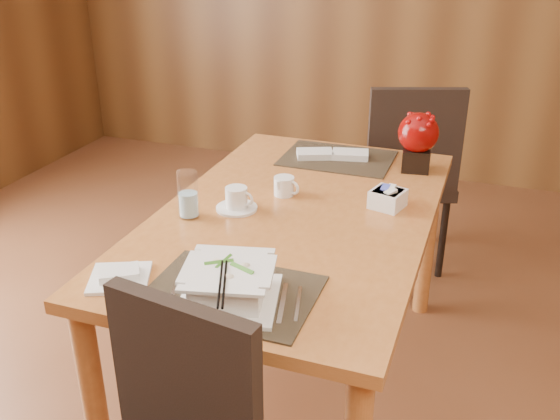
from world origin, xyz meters
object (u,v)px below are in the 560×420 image
(soup_setting, at_px, (229,285))
(sugar_caddy, at_px, (388,199))
(berry_decor, at_px, (418,138))
(water_glass, at_px, (188,195))
(bread_plate, at_px, (120,278))
(coffee_cup, at_px, (236,200))
(far_chair, at_px, (407,168))
(dining_table, at_px, (296,236))
(creamer_jug, at_px, (284,186))

(soup_setting, height_order, sugar_caddy, soup_setting)
(soup_setting, distance_m, berry_decor, 1.17)
(water_glass, height_order, bread_plate, water_glass)
(coffee_cup, bearing_deg, soup_setting, -68.62)
(bread_plate, bearing_deg, far_chair, 71.73)
(bread_plate, bearing_deg, coffee_cup, 77.23)
(water_glass, bearing_deg, dining_table, 26.07)
(coffee_cup, bearing_deg, water_glass, -139.88)
(water_glass, xyz_separation_m, creamer_jug, (0.24, 0.28, -0.05))
(soup_setting, relative_size, water_glass, 1.90)
(coffee_cup, height_order, berry_decor, berry_decor)
(creamer_jug, xyz_separation_m, far_chair, (0.31, 0.94, -0.23))
(berry_decor, xyz_separation_m, far_chair, (-0.10, 0.53, -0.33))
(soup_setting, relative_size, far_chair, 0.31)
(creamer_jug, distance_m, far_chair, 1.02)
(dining_table, distance_m, soup_setting, 0.61)
(coffee_cup, relative_size, sugar_caddy, 1.36)
(dining_table, relative_size, water_glass, 9.33)
(water_glass, distance_m, bread_plate, 0.44)
(dining_table, xyz_separation_m, sugar_caddy, (0.29, 0.14, 0.13))
(dining_table, bearing_deg, creamer_jug, 125.59)
(soup_setting, distance_m, coffee_cup, 0.58)
(creamer_jug, height_order, sugar_caddy, creamer_jug)
(soup_setting, relative_size, coffee_cup, 2.13)
(coffee_cup, relative_size, water_glass, 0.89)
(coffee_cup, height_order, creamer_jug, coffee_cup)
(berry_decor, bearing_deg, coffee_cup, -131.80)
(dining_table, height_order, sugar_caddy, sugar_caddy)
(water_glass, height_order, creamer_jug, water_glass)
(berry_decor, relative_size, bread_plate, 1.45)
(coffee_cup, xyz_separation_m, berry_decor, (0.52, 0.58, 0.10))
(water_glass, distance_m, sugar_caddy, 0.68)
(dining_table, relative_size, berry_decor, 6.39)
(soup_setting, bearing_deg, creamer_jug, 84.23)
(sugar_caddy, relative_size, berry_decor, 0.45)
(soup_setting, distance_m, water_glass, 0.55)
(coffee_cup, xyz_separation_m, bread_plate, (-0.12, -0.54, -0.03))
(soup_setting, bearing_deg, dining_table, 77.45)
(soup_setting, xyz_separation_m, coffee_cup, (-0.21, 0.54, -0.02))
(bread_plate, distance_m, far_chair, 1.75)
(water_glass, height_order, sugar_caddy, water_glass)
(coffee_cup, bearing_deg, berry_decor, 48.20)
(dining_table, xyz_separation_m, soup_setting, (0.01, -0.59, 0.15))
(coffee_cup, distance_m, far_chair, 1.21)
(coffee_cup, height_order, sugar_caddy, coffee_cup)
(dining_table, relative_size, bread_plate, 9.29)
(sugar_caddy, bearing_deg, coffee_cup, -158.24)
(berry_decor, bearing_deg, water_glass, -133.21)
(soup_setting, height_order, water_glass, water_glass)
(dining_table, bearing_deg, coffee_cup, -165.27)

